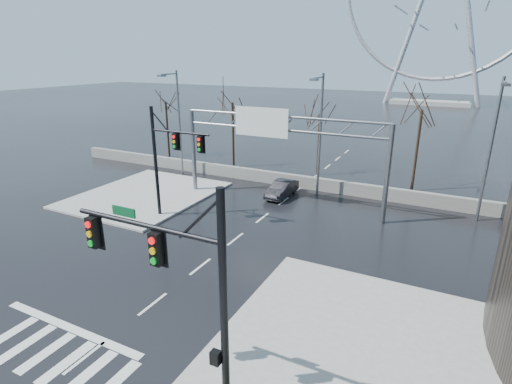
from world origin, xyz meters
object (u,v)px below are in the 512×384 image
Objects in this scene: sign_gantry at (275,140)px; car at (282,189)px; signal_mast_near at (183,281)px; signal_mast_far at (167,154)px.

car is (-0.24, 2.04, -4.51)m from sign_gantry.
sign_gantry reaches higher than car.
signal_mast_near is 19.79m from sign_gantry.
signal_mast_far is 8.14m from sign_gantry.
signal_mast_near is at bearing -73.81° from sign_gantry.
signal_mast_near is 1.97× the size of car.
signal_mast_far is at bearing -132.47° from sign_gantry.
sign_gantry is 4.02× the size of car.
car is at bearing 105.30° from signal_mast_near.
car is at bearing 96.68° from sign_gantry.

